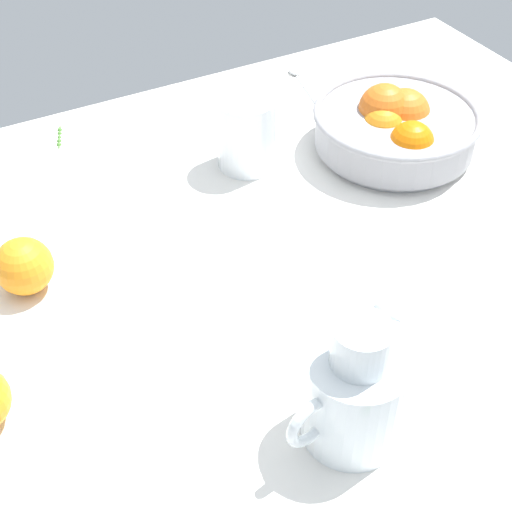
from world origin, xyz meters
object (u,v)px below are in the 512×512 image
at_px(juice_pitcher, 354,397).
at_px(spoon, 301,81).
at_px(second_glass, 247,137).
at_px(fruit_bowl, 395,127).
at_px(loose_orange_1, 24,266).

xyz_separation_m(juice_pitcher, spoon, (0.36, 0.71, -0.06)).
bearing_deg(second_glass, fruit_bowl, -19.40).
height_order(loose_orange_1, spoon, loose_orange_1).
distance_m(juice_pitcher, loose_orange_1, 0.47).
relative_size(fruit_bowl, loose_orange_1, 3.51).
distance_m(fruit_bowl, second_glass, 0.24).
height_order(second_glass, loose_orange_1, second_glass).
bearing_deg(second_glass, loose_orange_1, -163.32).
distance_m(loose_orange_1, spoon, 0.69).
height_order(juice_pitcher, loose_orange_1, juice_pitcher).
bearing_deg(fruit_bowl, spoon, 92.62).
xyz_separation_m(fruit_bowl, spoon, (-0.01, 0.27, -0.04)).
relative_size(juice_pitcher, second_glass, 1.44).
bearing_deg(spoon, second_glass, -138.64).
bearing_deg(juice_pitcher, fruit_bowl, 49.12).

